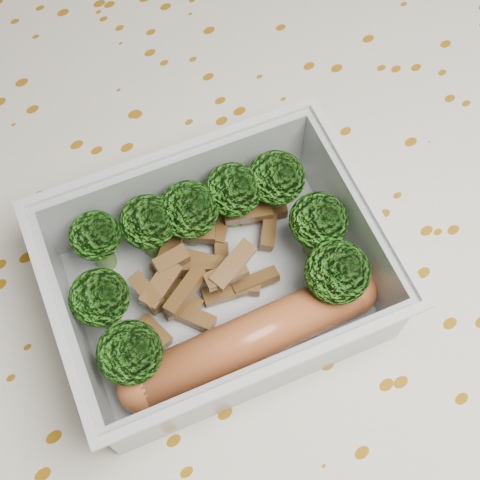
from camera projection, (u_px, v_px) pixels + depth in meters
ground_plane at (243, 435)px, 1.12m from camera, size 4.00×4.00×0.00m
dining_table at (246, 293)px, 0.51m from camera, size 1.40×0.90×0.75m
tablecloth at (247, 267)px, 0.47m from camera, size 1.46×0.96×0.19m
lunch_container at (219, 281)px, 0.40m from camera, size 0.21×0.18×0.07m
broccoli_florets at (213, 243)px, 0.39m from camera, size 0.17×0.13×0.05m
meat_pile at (205, 268)px, 0.41m from camera, size 0.12×0.07×0.03m
sausage at (251, 338)px, 0.39m from camera, size 0.16×0.05×0.03m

